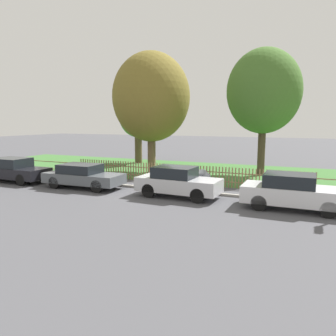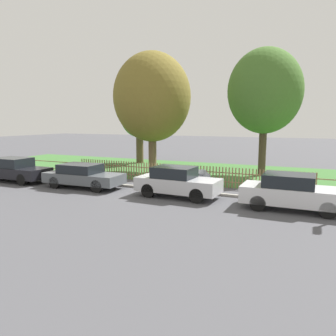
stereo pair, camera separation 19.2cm
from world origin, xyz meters
TOP-DOWN VIEW (x-y plane):
  - ground_plane at (0.00, 0.00)m, footprint 120.00×120.00m
  - kerb_stone at (0.00, 0.10)m, footprint 39.57×0.20m
  - grass_strip at (0.00, 7.09)m, footprint 39.57×9.90m
  - park_fence at (-0.00, 2.15)m, footprint 39.57×0.05m
  - parked_car_silver_hatchback at (-9.46, -1.23)m, footprint 4.36×1.71m
  - parked_car_black_saloon at (-4.48, -1.09)m, footprint 4.42×1.79m
  - parked_car_navy_estate at (1.05, -1.03)m, footprint 4.05×1.76m
  - parked_car_red_compact at (6.23, -1.20)m, footprint 4.15×1.77m
  - covered_motorcycle at (1.17, 1.32)m, footprint 1.94×0.90m
  - tree_nearest_kerb at (-6.89, 9.62)m, footprint 3.28×3.28m
  - tree_behind_motorcycle at (-3.47, 5.31)m, footprint 5.34×5.34m
  - tree_mid_park at (3.79, 7.11)m, footprint 4.78×4.78m

SIDE VIEW (x-z plane):
  - ground_plane at x=0.00m, z-range 0.00..0.00m
  - grass_strip at x=0.00m, z-range 0.00..0.01m
  - kerb_stone at x=0.00m, z-range 0.00..0.12m
  - park_fence at x=0.00m, z-range 0.00..1.13m
  - covered_motorcycle at x=1.17m, z-range 0.12..1.18m
  - parked_car_black_saloon at x=-4.48m, z-range 0.03..1.33m
  - parked_car_silver_hatchback at x=-9.46m, z-range 0.01..1.44m
  - parked_car_navy_estate at x=1.05m, z-range 0.01..1.48m
  - parked_car_red_compact at x=6.23m, z-range 0.01..1.49m
  - tree_nearest_kerb at x=-6.89m, z-range 1.03..7.02m
  - tree_behind_motorcycle at x=-3.47m, z-range 1.07..9.39m
  - tree_mid_park at x=3.79m, z-range 1.37..9.66m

